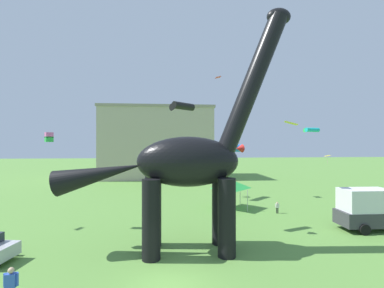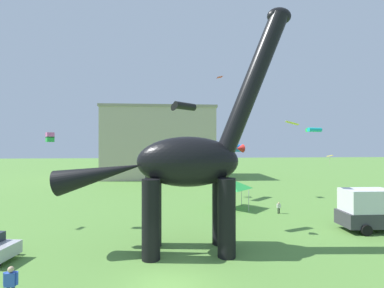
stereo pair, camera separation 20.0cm
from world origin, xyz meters
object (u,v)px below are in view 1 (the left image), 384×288
(person_photographer, at_px, (277,206))
(person_far_spectator, at_px, (11,283))
(parked_box_truck, at_px, (374,209))
(kite_apex, at_px, (218,77))
(kite_far_right, at_px, (233,148))
(kite_mid_right, at_px, (49,137))
(kite_near_high, at_px, (291,123))
(kite_near_low, at_px, (311,130))
(dinosaur_sculpture, at_px, (187,162))
(kite_drifting, at_px, (181,106))
(festival_canopy_tent, at_px, (231,184))
(kite_high_left, at_px, (327,156))

(person_photographer, relative_size, person_far_spectator, 0.69)
(parked_box_truck, relative_size, kite_apex, 5.94)
(person_photographer, distance_m, kite_far_right, 9.10)
(kite_mid_right, bearing_deg, person_photographer, 20.59)
(kite_near_high, bearing_deg, kite_near_low, 55.46)
(parked_box_truck, height_order, person_far_spectator, parked_box_truck)
(dinosaur_sculpture, height_order, kite_near_high, dinosaur_sculpture)
(kite_drifting, bearing_deg, person_far_spectator, -110.65)
(festival_canopy_tent, bearing_deg, dinosaur_sculpture, -116.69)
(festival_canopy_tent, relative_size, kite_apex, 3.31)
(kite_near_high, bearing_deg, festival_canopy_tent, 116.15)
(parked_box_truck, relative_size, festival_canopy_tent, 1.79)
(kite_apex, bearing_deg, kite_drifting, -175.74)
(parked_box_truck, bearing_deg, kite_high_left, 76.27)
(festival_canopy_tent, height_order, kite_near_high, kite_near_high)
(kite_mid_right, bearing_deg, kite_near_high, 8.01)
(parked_box_truck, relative_size, kite_mid_right, 9.07)
(kite_high_left, height_order, kite_drifting, kite_drifting)
(festival_canopy_tent, xyz_separation_m, kite_apex, (-0.16, 6.21, 12.64))
(person_photographer, relative_size, kite_apex, 1.15)
(kite_near_high, distance_m, kite_apex, 15.01)
(dinosaur_sculpture, bearing_deg, kite_apex, 91.67)
(dinosaur_sculpture, height_order, kite_near_low, dinosaur_sculpture)
(kite_near_high, xyz_separation_m, kite_drifting, (-8.14, 12.56, 3.01))
(festival_canopy_tent, xyz_separation_m, kite_high_left, (12.25, 2.71, 2.75))
(kite_near_low, bearing_deg, parked_box_truck, -101.31)
(kite_high_left, relative_size, kite_drifting, 0.30)
(kite_mid_right, height_order, kite_far_right, kite_mid_right)
(kite_high_left, xyz_separation_m, kite_apex, (-12.41, 3.51, 9.89))
(dinosaur_sculpture, xyz_separation_m, kite_far_right, (3.85, 3.82, 0.78))
(kite_mid_right, distance_m, kite_drifting, 18.20)
(parked_box_truck, bearing_deg, festival_canopy_tent, 141.46)
(person_photographer, xyz_separation_m, kite_far_right, (-5.49, -4.49, 5.69))
(person_photographer, bearing_deg, kite_far_right, -171.85)
(kite_near_low, bearing_deg, dinosaur_sculpture, -136.07)
(kite_near_low, relative_size, kite_drifting, 0.63)
(parked_box_truck, xyz_separation_m, kite_mid_right, (-23.63, -1.30, 5.47))
(kite_far_right, xyz_separation_m, kite_apex, (1.33, 13.02, 8.84))
(kite_drifting, bearing_deg, kite_mid_right, -121.92)
(dinosaur_sculpture, bearing_deg, person_far_spectator, -127.89)
(kite_far_right, xyz_separation_m, kite_near_high, (4.78, 0.11, 2.00))
(kite_high_left, bearing_deg, kite_mid_right, -155.85)
(dinosaur_sculpture, distance_m, kite_high_left, 22.08)
(kite_near_high, bearing_deg, kite_high_left, 46.38)
(person_photographer, relative_size, kite_near_low, 0.53)
(kite_far_right, relative_size, kite_near_high, 1.39)
(person_photographer, bearing_deg, dinosaur_sculpture, -169.47)
(kite_far_right, bearing_deg, kite_drifting, 104.87)
(kite_mid_right, distance_m, kite_far_right, 12.96)
(person_photographer, height_order, festival_canopy_tent, festival_canopy_tent)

